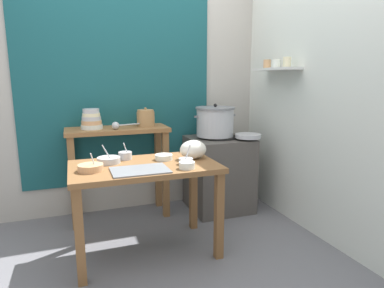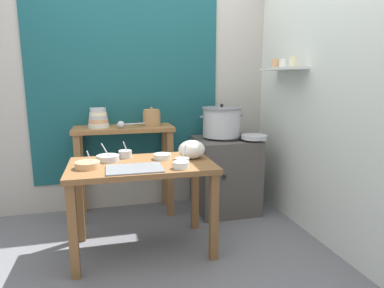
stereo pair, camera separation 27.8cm
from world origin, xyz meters
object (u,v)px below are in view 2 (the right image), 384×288
Objects in this scene: prep_bowl_3 at (108,158)px; wide_pan at (254,137)px; serving_tray at (134,169)px; prep_bowl_0 at (125,154)px; prep_bowl_4 at (88,165)px; steamer_pot at (221,122)px; clay_pot at (152,118)px; prep_table at (142,177)px; plastic_bag at (192,149)px; stove_block at (225,174)px; back_shelf_table at (124,149)px; prep_bowl_2 at (162,156)px; prep_bowl_1 at (182,161)px; prep_bowl_5 at (181,165)px; ladle at (122,124)px; bowl_stack_enamel at (98,119)px.

wide_pan is at bearing 12.99° from prep_bowl_3.
serving_tray is 0.39m from prep_bowl_0.
prep_bowl_4 is (-0.33, 0.11, 0.02)m from serving_tray.
clay_pot is (-0.69, 0.11, 0.05)m from steamer_pot.
wide_pan is at bearing 21.48° from prep_table.
clay_pot is 1.03m from wide_pan.
wide_pan is at bearing 27.09° from serving_tray.
plastic_bag is 0.86× the size of wide_pan.
stove_block is 4.18× the size of clay_pot.
back_shelf_table reaches higher than plastic_bag.
prep_bowl_2 is at bearing 14.24° from prep_bowl_4.
plastic_bag is 1.25× the size of prep_bowl_4.
prep_bowl_1 reaches higher than prep_bowl_5.
prep_bowl_4 is at bearing -150.53° from steamer_pot.
prep_bowl_5 is (-0.15, -0.27, -0.05)m from plastic_bag.
ladle reaches higher than prep_bowl_1.
clay_pot is 0.47× the size of serving_tray.
steamer_pot is 2.55× the size of prep_bowl_4.
prep_bowl_2 is at bearing 46.73° from serving_tray.
prep_bowl_0 is (-0.99, -0.45, -0.18)m from steamer_pot.
stove_block is 0.89m from plastic_bag.
prep_bowl_3 is (-1.17, -0.52, 0.36)m from stove_block.
prep_table is at bearing -80.79° from ladle.
ladle is 0.87m from serving_tray.
prep_bowl_1 is at bearing -37.84° from prep_bowl_0.
prep_table is 0.22m from serving_tray.
clay_pot is 1.04m from prep_bowl_4.
prep_bowl_4 is (-0.58, -0.83, -0.23)m from clay_pot.
prep_table is 0.37m from prep_bowl_5.
wide_pan reaches higher than serving_tray.
clay_pot reaches higher than serving_tray.
prep_bowl_1 reaches higher than prep_bowl_2.
prep_bowl_0 is 0.16m from prep_bowl_3.
back_shelf_table is 0.96m from prep_bowl_1.
prep_table is 2.45× the size of steamer_pot.
ladle reaches higher than prep_bowl_2.
back_shelf_table is at bearing 91.49° from serving_tray.
prep_bowl_4 is (-0.69, 0.05, -0.00)m from prep_bowl_1.
back_shelf_table reaches higher than prep_bowl_2.
prep_table is 5.89× the size of clay_pot.
wide_pan is at bearing -12.41° from bowl_stack_enamel.
prep_bowl_0 is 0.52m from prep_bowl_1.
bowl_stack_enamel is at bearing 120.40° from prep_bowl_5.
prep_bowl_5 is (0.59, -1.00, -0.24)m from bowl_stack_enamel.
stove_block is 1.39m from bowl_stack_enamel.
ladle is (-0.99, 0.01, 0.00)m from steamer_pot.
steamer_pot is at bearing 39.29° from prep_bowl_2.
prep_bowl_0 is (-1.26, -0.24, -0.05)m from wide_pan.
prep_bowl_4 is at bearing 160.68° from serving_tray.
back_shelf_table is 3.73× the size of wide_pan.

